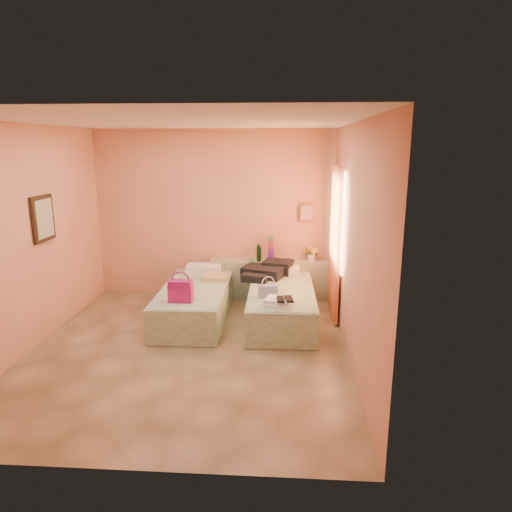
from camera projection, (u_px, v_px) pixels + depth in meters
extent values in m
plane|color=#A18661|center=(189.00, 349.00, 5.83)|extent=(4.50, 4.50, 0.00)
cube|color=#E09E77|center=(214.00, 214.00, 7.68)|extent=(4.00, 0.02, 2.80)
cube|color=#E09E77|center=(26.00, 240.00, 5.63)|extent=(0.02, 4.50, 2.80)
cube|color=#E09E77|center=(353.00, 244.00, 5.37)|extent=(0.02, 4.50, 2.80)
cube|color=silver|center=(181.00, 121.00, 5.17)|extent=(4.00, 4.50, 0.02)
cube|color=#FFCD9E|center=(339.00, 219.00, 6.56)|extent=(0.02, 1.10, 1.40)
cube|color=#D76133|center=(337.00, 245.00, 6.50)|extent=(0.05, 0.55, 2.20)
cube|color=#D76133|center=(333.00, 237.00, 7.08)|extent=(0.05, 0.45, 2.20)
cube|color=black|center=(43.00, 219.00, 5.97)|extent=(0.04, 0.50, 0.60)
cube|color=#AF803A|center=(307.00, 213.00, 7.54)|extent=(0.25, 0.04, 0.30)
cube|color=#AFB694|center=(271.00, 279.00, 7.73)|extent=(2.05, 0.30, 0.65)
cube|color=beige|center=(195.00, 303.00, 6.80)|extent=(0.92, 2.01, 0.50)
cube|color=beige|center=(281.00, 305.00, 6.72)|extent=(0.92, 2.01, 0.50)
cylinder|color=#133417|center=(259.00, 253.00, 7.57)|extent=(0.10, 0.10, 0.28)
cube|color=#B0156C|center=(272.00, 249.00, 7.58)|extent=(0.12, 0.12, 0.42)
cylinder|color=#4C8B5C|center=(251.00, 260.00, 7.63)|extent=(0.15, 0.15, 0.03)
cube|color=#244329|center=(286.00, 260.00, 7.65)|extent=(0.20, 0.17, 0.03)
cube|color=white|center=(312.00, 252.00, 7.62)|extent=(0.29, 0.29, 0.29)
cube|color=#B0156C|center=(181.00, 291.00, 6.07)|extent=(0.32, 0.18, 0.30)
cube|color=tan|center=(215.00, 277.00, 7.09)|extent=(0.39, 0.32, 0.07)
cube|color=black|center=(267.00, 270.00, 7.24)|extent=(0.84, 0.84, 0.20)
cube|color=#3B4C8F|center=(268.00, 291.00, 6.25)|extent=(0.28, 0.14, 0.17)
cube|color=white|center=(280.00, 302.00, 5.91)|extent=(0.42, 0.39, 0.10)
cube|color=black|center=(285.00, 299.00, 5.84)|extent=(0.19, 0.25, 0.02)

